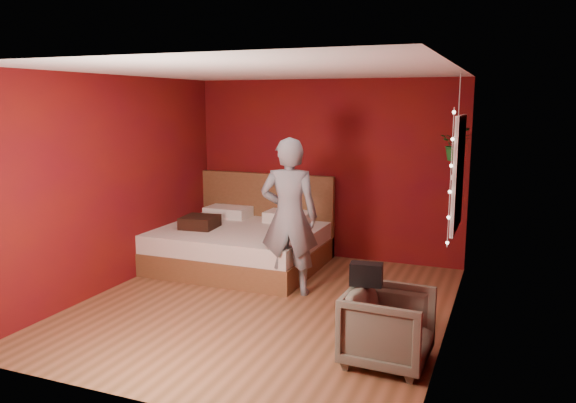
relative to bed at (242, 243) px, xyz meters
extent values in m
plane|color=brown|center=(0.95, -1.37, -0.31)|extent=(4.50, 4.50, 0.00)
cube|color=#64130A|center=(0.95, 0.89, 0.99)|extent=(4.00, 0.02, 2.60)
cube|color=#64130A|center=(0.95, -3.63, 0.99)|extent=(4.00, 0.02, 2.60)
cube|color=#64130A|center=(-1.06, -1.37, 0.99)|extent=(0.02, 4.50, 2.60)
cube|color=#64130A|center=(2.96, -1.37, 0.99)|extent=(0.02, 4.50, 2.60)
cube|color=white|center=(0.95, -1.37, 2.30)|extent=(4.00, 4.50, 0.02)
cube|color=white|center=(2.92, -0.47, 1.19)|extent=(0.04, 0.97, 1.27)
cube|color=black|center=(2.91, -0.47, 1.19)|extent=(0.02, 0.85, 1.15)
cube|color=white|center=(2.90, -0.47, 1.19)|extent=(0.03, 0.05, 1.15)
cube|color=white|center=(2.90, -0.47, 1.19)|extent=(0.03, 0.85, 0.05)
cylinder|color=silver|center=(2.89, -0.99, 1.19)|extent=(0.01, 0.01, 1.45)
sphere|color=#FFF2CC|center=(2.89, -0.99, 0.51)|extent=(0.04, 0.04, 0.04)
sphere|color=#FFF2CC|center=(2.89, -0.99, 0.78)|extent=(0.04, 0.04, 0.04)
sphere|color=#FFF2CC|center=(2.89, -0.99, 1.05)|extent=(0.04, 0.04, 0.04)
sphere|color=#FFF2CC|center=(2.89, -0.99, 1.32)|extent=(0.04, 0.04, 0.04)
sphere|color=#FFF2CC|center=(2.89, -0.99, 1.59)|extent=(0.04, 0.04, 0.04)
sphere|color=#FFF2CC|center=(2.89, -0.99, 1.86)|extent=(0.04, 0.04, 0.04)
cube|color=brown|center=(0.00, -0.10, -0.16)|extent=(2.20, 1.87, 0.31)
cube|color=silver|center=(0.00, -0.10, 0.11)|extent=(2.15, 1.83, 0.24)
cube|color=brown|center=(0.00, 0.79, 0.29)|extent=(2.20, 0.09, 1.21)
cube|color=silver|center=(-0.49, 0.52, 0.31)|extent=(0.66, 0.42, 0.15)
cube|color=silver|center=(0.49, 0.52, 0.31)|extent=(0.66, 0.42, 0.15)
imported|color=slate|center=(1.06, -0.87, 0.62)|extent=(0.77, 0.59, 1.88)
imported|color=#64604F|center=(2.55, -2.27, 0.02)|extent=(0.76, 0.74, 0.67)
cube|color=black|center=(2.33, -2.20, 0.46)|extent=(0.30, 0.18, 0.20)
cube|color=black|center=(-0.51, -0.29, 0.32)|extent=(0.50, 0.50, 0.16)
cylinder|color=silver|center=(2.83, 0.20, 1.98)|extent=(0.01, 0.01, 0.62)
imported|color=#1A5317|center=(2.83, 0.20, 1.46)|extent=(0.39, 0.34, 0.41)
camera|label=1|loc=(3.46, -6.90, 1.97)|focal=35.00mm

